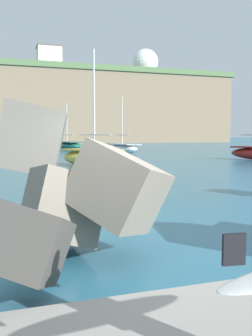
{
  "coord_description": "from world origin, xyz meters",
  "views": [
    {
      "loc": [
        -1.97,
        -5.48,
        1.98
      ],
      "look_at": [
        -0.02,
        0.5,
        1.4
      ],
      "focal_mm": 39.46,
      "sensor_mm": 36.0,
      "label": 1
    }
  ],
  "objects_px": {
    "boat_far_right": "(68,145)",
    "radar_dome": "(145,65)",
    "station_building_central": "(49,59)",
    "boat_near_left": "(124,148)",
    "mooring_buoy_inner": "(7,151)",
    "boat_far_left": "(91,157)"
  },
  "relations": [
    {
      "from": "mooring_buoy_inner",
      "to": "station_building_central",
      "type": "height_order",
      "value": "station_building_central"
    },
    {
      "from": "boat_far_right",
      "to": "station_building_central",
      "type": "relative_size",
      "value": 1.0
    },
    {
      "from": "boat_far_left",
      "to": "radar_dome",
      "type": "bearing_deg",
      "value": 66.77
    },
    {
      "from": "boat_near_left",
      "to": "mooring_buoy_inner",
      "type": "relative_size",
      "value": 13.04
    },
    {
      "from": "boat_far_left",
      "to": "radar_dome",
      "type": "xyz_separation_m",
      "value": [
        34.71,
        80.87,
        21.6
      ]
    },
    {
      "from": "radar_dome",
      "to": "station_building_central",
      "type": "height_order",
      "value": "radar_dome"
    },
    {
      "from": "boat_far_left",
      "to": "boat_far_right",
      "type": "bearing_deg",
      "value": 83.79
    },
    {
      "from": "boat_near_left",
      "to": "radar_dome",
      "type": "relative_size",
      "value": 0.59
    },
    {
      "from": "mooring_buoy_inner",
      "to": "radar_dome",
      "type": "bearing_deg",
      "value": 57.73
    },
    {
      "from": "boat_near_left",
      "to": "station_building_central",
      "type": "height_order",
      "value": "station_building_central"
    },
    {
      "from": "boat_far_left",
      "to": "boat_far_right",
      "type": "relative_size",
      "value": 1.18
    },
    {
      "from": "boat_far_right",
      "to": "boat_far_left",
      "type": "bearing_deg",
      "value": -96.21
    },
    {
      "from": "boat_far_right",
      "to": "radar_dome",
      "type": "height_order",
      "value": "radar_dome"
    },
    {
      "from": "mooring_buoy_inner",
      "to": "radar_dome",
      "type": "xyz_separation_m",
      "value": [
        39.52,
        62.58,
        21.98
      ]
    },
    {
      "from": "station_building_central",
      "to": "boat_far_right",
      "type": "bearing_deg",
      "value": -93.71
    },
    {
      "from": "boat_far_left",
      "to": "boat_far_right",
      "type": "height_order",
      "value": "boat_far_left"
    },
    {
      "from": "radar_dome",
      "to": "station_building_central",
      "type": "bearing_deg",
      "value": -159.14
    },
    {
      "from": "boat_far_right",
      "to": "radar_dome",
      "type": "xyz_separation_m",
      "value": [
        31.97,
        55.67,
        21.64
      ]
    },
    {
      "from": "boat_near_left",
      "to": "boat_far_right",
      "type": "xyz_separation_m",
      "value": [
        -3.65,
        11.86,
        -0.01
      ]
    },
    {
      "from": "mooring_buoy_inner",
      "to": "boat_near_left",
      "type": "bearing_deg",
      "value": -23.84
    },
    {
      "from": "boat_near_left",
      "to": "radar_dome",
      "type": "distance_m",
      "value": 76.36
    },
    {
      "from": "boat_far_left",
      "to": "station_building_central",
      "type": "bearing_deg",
      "value": 85.38
    }
  ]
}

